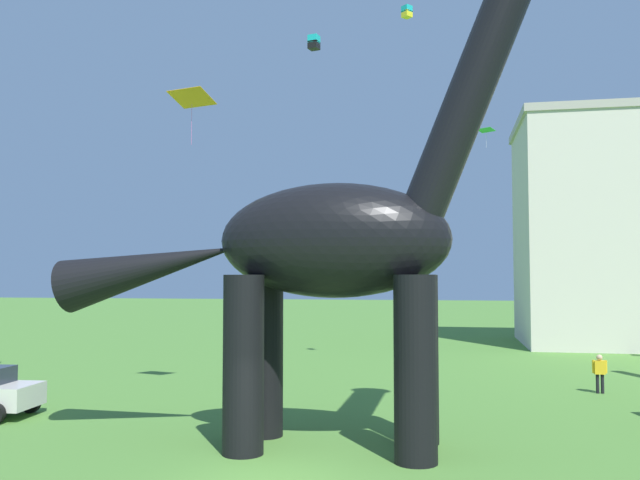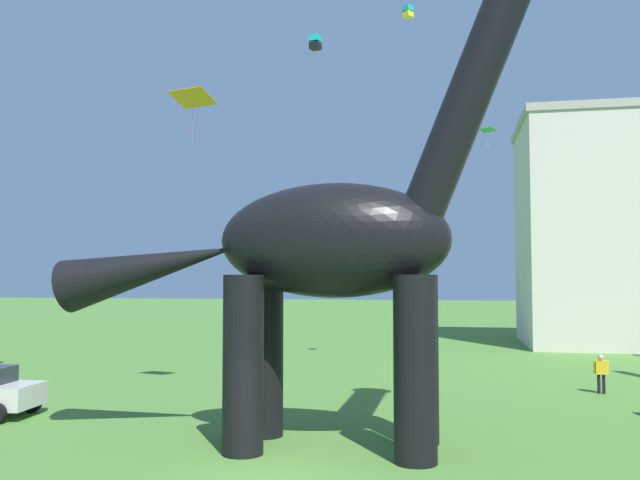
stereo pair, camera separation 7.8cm
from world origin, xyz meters
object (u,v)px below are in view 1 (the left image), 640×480
at_px(kite_apex, 407,12).
at_px(kite_mid_left, 314,42).
at_px(dinosaur_sculpture, 331,240).
at_px(kite_near_high, 486,130).
at_px(person_watching_child, 600,370).
at_px(kite_far_right, 192,98).
at_px(person_vendor_side, 236,365).

height_order(kite_apex, kite_mid_left, kite_mid_left).
relative_size(dinosaur_sculpture, kite_near_high, 13.51).
bearing_deg(kite_apex, dinosaur_sculpture, -95.50).
xyz_separation_m(person_watching_child, kite_near_high, (-3.45, 11.63, 11.96)).
bearing_deg(kite_far_right, kite_mid_left, 78.53).
xyz_separation_m(dinosaur_sculpture, person_vendor_side, (-6.01, 10.49, -4.71)).
relative_size(person_watching_child, kite_far_right, 0.77).
bearing_deg(kite_far_right, kite_near_high, 55.84).
height_order(kite_near_high, kite_apex, kite_apex).
height_order(dinosaur_sculpture, person_watching_child, dinosaur_sculpture).
height_order(kite_near_high, kite_mid_left, kite_mid_left).
height_order(dinosaur_sculpture, kite_apex, kite_apex).
bearing_deg(kite_near_high, person_watching_child, -73.50).
bearing_deg(person_vendor_side, kite_far_right, 160.28).
distance_m(kite_far_right, kite_mid_left, 12.70).
bearing_deg(kite_near_high, kite_apex, -114.71).
height_order(person_watching_child, kite_apex, kite_apex).
distance_m(person_watching_child, kite_near_high, 17.03).
relative_size(person_vendor_side, kite_mid_left, 1.54).
xyz_separation_m(kite_near_high, kite_apex, (-3.95, -8.59, 3.81)).
xyz_separation_m(kite_near_high, kite_far_right, (-11.21, -16.52, -1.97)).
distance_m(dinosaur_sculpture, kite_far_right, 9.63).
height_order(person_vendor_side, kite_far_right, kite_far_right).
distance_m(kite_near_high, kite_apex, 10.19).
bearing_deg(person_watching_child, kite_near_high, 150.18).
bearing_deg(kite_near_high, dinosaur_sculpture, -103.52).
xyz_separation_m(kite_far_right, kite_mid_left, (2.25, 11.08, 5.78)).
bearing_deg(kite_mid_left, kite_apex, -32.11).
bearing_deg(kite_near_high, kite_far_right, -124.16).
height_order(kite_apex, kite_far_right, kite_apex).
distance_m(kite_near_high, kite_mid_left, 11.16).
relative_size(kite_apex, kite_far_right, 0.28).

